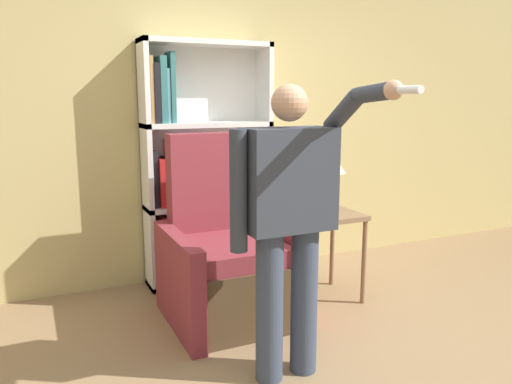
{
  "coord_description": "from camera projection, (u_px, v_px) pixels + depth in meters",
  "views": [
    {
      "loc": [
        -1.55,
        -2.02,
        1.53
      ],
      "look_at": [
        -0.32,
        0.64,
        0.98
      ],
      "focal_mm": 35.0,
      "sensor_mm": 36.0,
      "label": 1
    }
  ],
  "objects": [
    {
      "name": "ground_plane",
      "position": [
        359.0,
        383.0,
        2.72
      ],
      "size": [
        14.0,
        14.0,
        0.0
      ],
      "primitive_type": "plane",
      "color": "#937551"
    },
    {
      "name": "table_lamp",
      "position": [
        327.0,
        161.0,
        3.69
      ],
      "size": [
        0.29,
        0.29,
        0.51
      ],
      "color": "#B7B2A8",
      "rests_on": "side_table"
    },
    {
      "name": "wall_back",
      "position": [
        222.0,
        113.0,
        4.27
      ],
      "size": [
        8.0,
        0.06,
        2.8
      ],
      "color": "tan",
      "rests_on": "ground_plane"
    },
    {
      "name": "bookcase",
      "position": [
        193.0,
        169.0,
        4.08
      ],
      "size": [
        1.06,
        0.28,
        1.98
      ],
      "color": "white",
      "rests_on": "ground_plane"
    },
    {
      "name": "person_standing",
      "position": [
        289.0,
        215.0,
        2.63
      ],
      "size": [
        0.63,
        0.78,
        1.61
      ],
      "color": "#384256",
      "rests_on": "ground_plane"
    },
    {
      "name": "side_table",
      "position": [
        325.0,
        227.0,
        3.78
      ],
      "size": [
        0.48,
        0.48,
        0.68
      ],
      "color": "#846647",
      "rests_on": "ground_plane"
    },
    {
      "name": "armchair",
      "position": [
        227.0,
        262.0,
        3.51
      ],
      "size": [
        0.86,
        0.87,
        1.28
      ],
      "color": "#4C3823",
      "rests_on": "ground_plane"
    }
  ]
}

